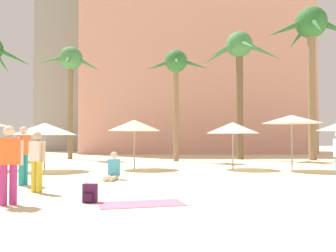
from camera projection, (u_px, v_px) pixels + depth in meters
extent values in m
plane|color=beige|center=(182.00, 232.00, 5.71)|extent=(120.00, 120.00, 0.00)
cube|color=#DB9989|center=(194.00, 72.00, 38.24)|extent=(21.15, 10.63, 16.34)
cube|color=gray|center=(125.00, 29.00, 45.03)|extent=(18.88, 8.95, 29.15)
cylinder|color=#896B4C|center=(312.00, 91.00, 24.32)|extent=(0.51, 0.51, 9.00)
sphere|color=#2D6B33|center=(311.00, 22.00, 24.46)|extent=(2.03, 2.03, 2.03)
cone|color=#2D6B33|center=(298.00, 37.00, 26.25)|extent=(0.77, 2.80, 1.36)
cone|color=#2D6B33|center=(286.00, 29.00, 24.16)|extent=(2.77, 0.84, 1.49)
cone|color=#2D6B33|center=(317.00, 26.00, 22.77)|extent=(0.91, 2.65, 1.82)
cylinder|color=brown|center=(70.00, 108.00, 25.55)|extent=(0.32, 0.32, 6.91)
sphere|color=#428447|center=(71.00, 58.00, 25.66)|extent=(1.57, 1.57, 1.57)
cone|color=#428447|center=(88.00, 65.00, 25.88)|extent=(1.75, 0.66, 1.11)
cone|color=#428447|center=(72.00, 66.00, 26.84)|extent=(0.68, 1.80, 0.92)
cone|color=#428447|center=(52.00, 61.00, 25.40)|extent=(1.82, 0.68, 0.78)
cone|color=#428447|center=(68.00, 60.00, 24.48)|extent=(0.46, 1.74, 1.11)
cone|color=#2D6B33|center=(13.00, 57.00, 25.09)|extent=(2.47, 0.41, 1.47)
cone|color=#2D6B33|center=(1.00, 62.00, 26.63)|extent=(0.52, 2.48, 1.47)
cylinder|color=brown|center=(240.00, 102.00, 25.34)|extent=(0.46, 0.46, 7.81)
sphere|color=#428447|center=(239.00, 44.00, 25.46)|extent=(1.76, 1.76, 1.76)
cone|color=#428447|center=(263.00, 51.00, 25.31)|extent=(2.44, 0.62, 1.39)
cone|color=#428447|center=(239.00, 55.00, 27.06)|extent=(0.80, 2.52, 1.07)
cone|color=#428447|center=(218.00, 55.00, 26.13)|extent=(2.30, 1.42, 1.47)
cone|color=#428447|center=(223.00, 50.00, 24.58)|extent=(2.18, 1.64, 1.51)
cone|color=#428447|center=(247.00, 45.00, 23.86)|extent=(0.67, 2.49, 1.21)
cylinder|color=#896B4C|center=(176.00, 111.00, 23.32)|extent=(0.32, 0.32, 6.25)
sphere|color=#2D6B33|center=(176.00, 61.00, 23.42)|extent=(1.40, 1.40, 1.40)
cone|color=#2D6B33|center=(195.00, 65.00, 23.49)|extent=(1.75, 0.39, 0.73)
cone|color=#2D6B33|center=(175.00, 68.00, 24.59)|extent=(0.31, 1.73, 0.74)
cone|color=#2D6B33|center=(158.00, 66.00, 23.61)|extent=(1.75, 0.62, 0.82)
cone|color=#2D6B33|center=(177.00, 61.00, 22.24)|extent=(0.33, 1.73, 0.78)
cylinder|color=gray|center=(134.00, 144.00, 17.41)|extent=(0.06, 0.06, 2.29)
cone|color=beige|center=(134.00, 125.00, 17.43)|extent=(2.46, 2.46, 0.52)
cylinder|color=gray|center=(233.00, 146.00, 17.41)|extent=(0.06, 0.06, 2.17)
cone|color=white|center=(233.00, 128.00, 17.43)|extent=(2.44, 2.44, 0.52)
cylinder|color=gray|center=(45.00, 147.00, 16.46)|extent=(0.06, 0.06, 2.11)
cone|color=white|center=(45.00, 129.00, 16.49)|extent=(2.77, 2.77, 0.53)
cylinder|color=gray|center=(292.00, 142.00, 16.76)|extent=(0.06, 0.06, 2.47)
cone|color=beige|center=(292.00, 119.00, 16.80)|extent=(2.65, 2.65, 0.37)
cube|color=#EF6684|center=(141.00, 204.00, 8.14)|extent=(2.01, 1.28, 0.01)
cube|color=#41193F|center=(90.00, 193.00, 8.36)|extent=(0.32, 0.22, 0.42)
cube|color=#341432|center=(88.00, 198.00, 8.24)|extent=(0.22, 0.09, 0.18)
cylinder|color=teal|center=(21.00, 170.00, 11.29)|extent=(0.19, 0.19, 0.94)
cylinder|color=teal|center=(25.00, 170.00, 11.49)|extent=(0.19, 0.19, 0.94)
cube|color=orange|center=(24.00, 145.00, 11.41)|extent=(0.31, 0.44, 0.59)
sphere|color=beige|center=(24.00, 130.00, 11.43)|extent=(0.29, 0.29, 0.24)
cylinder|color=beige|center=(19.00, 146.00, 11.17)|extent=(0.12, 0.12, 0.56)
cylinder|color=beige|center=(28.00, 146.00, 11.66)|extent=(0.12, 0.12, 0.56)
cylinder|color=beige|center=(336.00, 149.00, 12.46)|extent=(0.10, 0.10, 0.56)
cylinder|color=#B7337F|center=(3.00, 185.00, 7.99)|extent=(0.22, 0.22, 0.87)
cylinder|color=#B7337F|center=(13.00, 185.00, 8.10)|extent=(0.22, 0.22, 0.87)
cube|color=orange|center=(9.00, 151.00, 8.07)|extent=(0.46, 0.40, 0.58)
sphere|color=beige|center=(9.00, 131.00, 8.08)|extent=(0.33, 0.33, 0.24)
cylinder|color=beige|center=(21.00, 153.00, 8.21)|extent=(0.14, 0.14, 0.55)
cylinder|color=beige|center=(114.00, 178.00, 12.66)|extent=(0.26, 0.78, 0.16)
cylinder|color=beige|center=(108.00, 178.00, 12.69)|extent=(0.26, 0.78, 0.16)
cube|color=#4CB2DB|center=(114.00, 167.00, 13.07)|extent=(0.43, 0.27, 0.58)
sphere|color=beige|center=(114.00, 155.00, 13.08)|extent=(0.27, 0.27, 0.24)
cylinder|color=gold|center=(39.00, 177.00, 9.85)|extent=(0.22, 0.22, 0.83)
cylinder|color=gold|center=(34.00, 177.00, 9.95)|extent=(0.22, 0.22, 0.83)
cube|color=white|center=(37.00, 151.00, 9.93)|extent=(0.46, 0.39, 0.52)
sphere|color=#D1A889|center=(37.00, 136.00, 9.94)|extent=(0.33, 0.33, 0.24)
cylinder|color=#D1A889|center=(44.00, 153.00, 9.80)|extent=(0.14, 0.14, 0.50)
cylinder|color=#D1A889|center=(31.00, 152.00, 10.05)|extent=(0.14, 0.14, 0.50)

